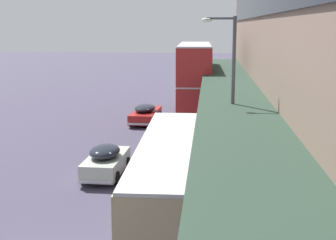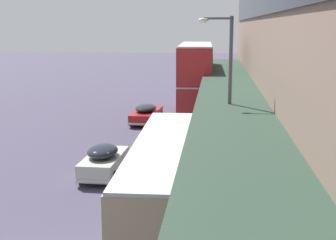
{
  "view_description": "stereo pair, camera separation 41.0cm",
  "coord_description": "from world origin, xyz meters",
  "px_view_note": "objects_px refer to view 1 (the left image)",
  "views": [
    {
      "loc": [
        5.26,
        -12.46,
        7.47
      ],
      "look_at": [
        2.53,
        18.4,
        1.22
      ],
      "focal_mm": 50.0,
      "sensor_mm": 36.0,
      "label": 1
    },
    {
      "loc": [
        5.67,
        -12.42,
        7.47
      ],
      "look_at": [
        2.53,
        18.4,
        1.22
      ],
      "focal_mm": 50.0,
      "sensor_mm": 36.0,
      "label": 2
    }
  ],
  "objects_px": {
    "transit_bus_kerbside_rear": "(173,177)",
    "sedan_trailing_near": "(106,161)",
    "transit_bus_kerbside_far": "(195,79)",
    "fire_hydrant": "(246,215)",
    "transit_bus_kerbside_front": "(195,78)",
    "street_lamp": "(229,93)",
    "sedan_lead_mid": "(145,113)"
  },
  "relations": [
    {
      "from": "transit_bus_kerbside_front",
      "to": "transit_bus_kerbside_rear",
      "type": "xyz_separation_m",
      "value": [
        0.21,
        -33.48,
        -0.05
      ]
    },
    {
      "from": "transit_bus_kerbside_rear",
      "to": "fire_hydrant",
      "type": "relative_size",
      "value": 16.24
    },
    {
      "from": "transit_bus_kerbside_front",
      "to": "fire_hydrant",
      "type": "bearing_deg",
      "value": -84.97
    },
    {
      "from": "street_lamp",
      "to": "fire_hydrant",
      "type": "bearing_deg",
      "value": -81.32
    },
    {
      "from": "transit_bus_kerbside_front",
      "to": "sedan_lead_mid",
      "type": "distance_m",
      "value": 15.0
    },
    {
      "from": "transit_bus_kerbside_rear",
      "to": "transit_bus_kerbside_front",
      "type": "bearing_deg",
      "value": 90.36
    },
    {
      "from": "transit_bus_kerbside_front",
      "to": "sedan_lead_mid",
      "type": "height_order",
      "value": "transit_bus_kerbside_front"
    },
    {
      "from": "sedan_lead_mid",
      "to": "fire_hydrant",
      "type": "distance_m",
      "value": 20.11
    },
    {
      "from": "transit_bus_kerbside_front",
      "to": "transit_bus_kerbside_far",
      "type": "bearing_deg",
      "value": -88.6
    },
    {
      "from": "transit_bus_kerbside_front",
      "to": "transit_bus_kerbside_rear",
      "type": "relative_size",
      "value": 1.01
    },
    {
      "from": "fire_hydrant",
      "to": "transit_bus_kerbside_far",
      "type": "bearing_deg",
      "value": 97.15
    },
    {
      "from": "transit_bus_kerbside_far",
      "to": "street_lamp",
      "type": "distance_m",
      "value": 17.56
    },
    {
      "from": "transit_bus_kerbside_front",
      "to": "transit_bus_kerbside_far",
      "type": "height_order",
      "value": "transit_bus_kerbside_far"
    },
    {
      "from": "transit_bus_kerbside_far",
      "to": "transit_bus_kerbside_front",
      "type": "bearing_deg",
      "value": 91.4
    },
    {
      "from": "transit_bus_kerbside_front",
      "to": "street_lamp",
      "type": "distance_m",
      "value": 30.07
    },
    {
      "from": "street_lamp",
      "to": "fire_hydrant",
      "type": "height_order",
      "value": "street_lamp"
    },
    {
      "from": "sedan_trailing_near",
      "to": "transit_bus_kerbside_front",
      "type": "bearing_deg",
      "value": 82.58
    },
    {
      "from": "transit_bus_kerbside_far",
      "to": "street_lamp",
      "type": "relative_size",
      "value": 1.34
    },
    {
      "from": "transit_bus_kerbside_far",
      "to": "street_lamp",
      "type": "bearing_deg",
      "value": -83.19
    },
    {
      "from": "transit_bus_kerbside_far",
      "to": "sedan_lead_mid",
      "type": "bearing_deg",
      "value": -151.03
    },
    {
      "from": "transit_bus_kerbside_front",
      "to": "transit_bus_kerbside_far",
      "type": "relative_size",
      "value": 1.11
    },
    {
      "from": "transit_bus_kerbside_front",
      "to": "sedan_trailing_near",
      "type": "relative_size",
      "value": 2.68
    },
    {
      "from": "transit_bus_kerbside_rear",
      "to": "street_lamp",
      "type": "height_order",
      "value": "street_lamp"
    },
    {
      "from": "transit_bus_kerbside_rear",
      "to": "transit_bus_kerbside_far",
      "type": "height_order",
      "value": "transit_bus_kerbside_far"
    },
    {
      "from": "transit_bus_kerbside_front",
      "to": "sedan_trailing_near",
      "type": "bearing_deg",
      "value": -97.42
    },
    {
      "from": "transit_bus_kerbside_far",
      "to": "fire_hydrant",
      "type": "bearing_deg",
      "value": -82.85
    },
    {
      "from": "transit_bus_kerbside_front",
      "to": "sedan_lead_mid",
      "type": "bearing_deg",
      "value": -103.34
    },
    {
      "from": "street_lamp",
      "to": "fire_hydrant",
      "type": "distance_m",
      "value": 5.59
    },
    {
      "from": "sedan_trailing_near",
      "to": "transit_bus_kerbside_far",
      "type": "bearing_deg",
      "value": 75.69
    },
    {
      "from": "street_lamp",
      "to": "fire_hydrant",
      "type": "xyz_separation_m",
      "value": [
        0.57,
        -3.75,
        -4.1
      ]
    },
    {
      "from": "transit_bus_kerbside_rear",
      "to": "sedan_trailing_near",
      "type": "bearing_deg",
      "value": 124.75
    },
    {
      "from": "sedan_trailing_near",
      "to": "street_lamp",
      "type": "relative_size",
      "value": 0.56
    }
  ]
}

